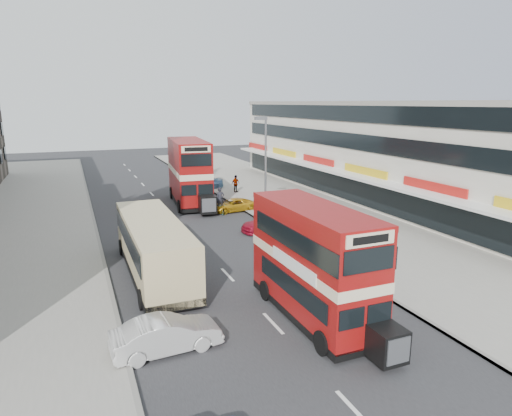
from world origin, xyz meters
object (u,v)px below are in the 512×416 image
bus_second (189,172)px  coach (154,245)px  street_lamp (265,160)px  car_right_c (202,183)px  pedestrian_far (236,184)px  cyclist (220,204)px  pedestrian_near (315,218)px  bus_main (314,263)px  car_right_b (233,205)px  car_left_front (166,335)px  car_right_a (269,223)px

bus_second → coach: bus_second is taller
street_lamp → car_right_c: 14.88m
pedestrian_far → cyclist: (-4.14, -7.71, -0.20)m
pedestrian_near → cyclist: 9.31m
street_lamp → pedestrian_far: street_lamp is taller
bus_main → pedestrian_far: size_ratio=4.94×
coach → car_right_b: bearing=54.2°
street_lamp → bus_main: size_ratio=0.93×
bus_second → car_left_front: (-7.15, -24.58, -2.31)m
street_lamp → car_right_c: bearing=94.3°
car_right_b → pedestrian_near: size_ratio=1.97×
bus_main → car_left_front: bearing=2.7°
bus_second → car_right_a: size_ratio=2.50×
car_right_a → pedestrian_near: bearing=49.0°
car_right_b → pedestrian_far: (2.86, 7.23, 0.49)m
car_right_b → car_right_c: car_right_c is taller
bus_second → pedestrian_far: bearing=-146.5°
bus_second → car_right_a: bus_second is taller
car_right_b → pedestrian_far: size_ratio=2.21×
car_right_a → cyclist: (-1.66, 6.26, 0.22)m
cyclist → pedestrian_near: bearing=-67.4°
car_right_b → car_right_c: bearing=173.9°
bus_second → car_left_front: bearing=79.5°
bus_second → car_right_a: 11.73m
car_right_c → pedestrian_near: size_ratio=2.20×
pedestrian_far → car_right_a: bearing=-122.9°
coach → pedestrian_near: 12.43m
car_right_a → car_right_b: 6.75m
coach → bus_main: bearing=-54.6°
cyclist → bus_main: bearing=-101.4°
street_lamp → car_right_a: size_ratio=1.93×
bus_second → car_right_c: bus_second is taller
coach → car_right_c: size_ratio=2.46×
coach → car_right_a: bearing=30.8°
car_right_a → pedestrian_far: bearing=165.0°
car_right_b → car_right_a: bearing=-1.4°
street_lamp → cyclist: street_lamp is taller
bus_main → coach: bearing=-54.9°
bus_second → car_right_c: 7.17m
bus_main → coach: bus_main is taller
car_left_front → pedestrian_far: pedestrian_far is taller
car_right_c → car_right_b: bearing=-8.0°
street_lamp → car_right_b: bearing=109.3°
bus_main → car_right_b: 20.30m
street_lamp → car_right_c: (-1.06, 14.28, -4.04)m
car_right_a → cyclist: bearing=-170.1°
car_right_c → pedestrian_far: (2.60, -3.26, 0.29)m
pedestrian_far → car_left_front: bearing=-137.7°
coach → car_right_a: (9.22, 5.48, -1.06)m
bus_main → car_right_a: (3.76, 13.18, -1.92)m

